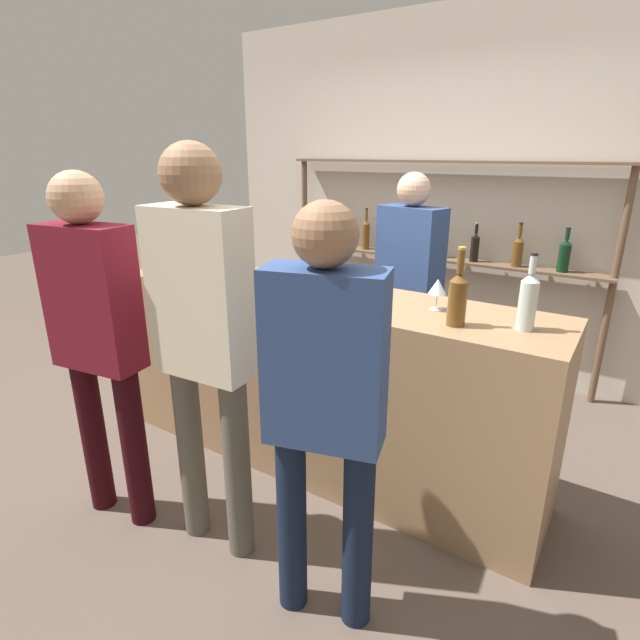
{
  "coord_description": "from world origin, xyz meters",
  "views": [
    {
      "loc": [
        1.41,
        -2.16,
        1.77
      ],
      "look_at": [
        0.0,
        0.0,
        0.89
      ],
      "focal_mm": 28.0,
      "sensor_mm": 36.0,
      "label": 1
    }
  ],
  "objects_px": {
    "ice_bucket": "(211,251)",
    "customer_left": "(96,328)",
    "counter_bottle_1": "(205,255)",
    "counter_bottle_3": "(192,241)",
    "counter_bottle_0": "(528,300)",
    "wine_glass": "(438,287)",
    "customer_right": "(325,396)",
    "server_behind_counter": "(409,277)",
    "counter_bottle_2": "(458,297)",
    "customer_center": "(203,327)"
  },
  "relations": [
    {
      "from": "counter_bottle_2",
      "to": "customer_center",
      "type": "distance_m",
      "value": 1.08
    },
    {
      "from": "counter_bottle_1",
      "to": "counter_bottle_2",
      "type": "distance_m",
      "value": 1.51
    },
    {
      "from": "customer_left",
      "to": "customer_right",
      "type": "relative_size",
      "value": 1.04
    },
    {
      "from": "wine_glass",
      "to": "ice_bucket",
      "type": "xyz_separation_m",
      "value": [
        -1.53,
        0.06,
        -0.0
      ]
    },
    {
      "from": "counter_bottle_3",
      "to": "customer_center",
      "type": "xyz_separation_m",
      "value": [
        1.1,
        -0.99,
        -0.1
      ]
    },
    {
      "from": "counter_bottle_2",
      "to": "server_behind_counter",
      "type": "xyz_separation_m",
      "value": [
        -0.66,
        1.03,
        -0.21
      ]
    },
    {
      "from": "customer_left",
      "to": "customer_right",
      "type": "xyz_separation_m",
      "value": [
        1.18,
        0.08,
        -0.04
      ]
    },
    {
      "from": "counter_bottle_2",
      "to": "counter_bottle_1",
      "type": "bearing_deg",
      "value": 179.87
    },
    {
      "from": "counter_bottle_0",
      "to": "counter_bottle_3",
      "type": "height_order",
      "value": "counter_bottle_3"
    },
    {
      "from": "customer_center",
      "to": "customer_left",
      "type": "bearing_deg",
      "value": 99.02
    },
    {
      "from": "counter_bottle_0",
      "to": "server_behind_counter",
      "type": "bearing_deg",
      "value": 135.05
    },
    {
      "from": "counter_bottle_3",
      "to": "customer_right",
      "type": "bearing_deg",
      "value": -30.95
    },
    {
      "from": "ice_bucket",
      "to": "counter_bottle_1",
      "type": "bearing_deg",
      "value": -52.1
    },
    {
      "from": "counter_bottle_0",
      "to": "customer_right",
      "type": "relative_size",
      "value": 0.2
    },
    {
      "from": "ice_bucket",
      "to": "server_behind_counter",
      "type": "height_order",
      "value": "server_behind_counter"
    },
    {
      "from": "ice_bucket",
      "to": "counter_bottle_0",
      "type": "bearing_deg",
      "value": -3.56
    },
    {
      "from": "counter_bottle_0",
      "to": "counter_bottle_2",
      "type": "distance_m",
      "value": 0.28
    },
    {
      "from": "counter_bottle_3",
      "to": "customer_left",
      "type": "height_order",
      "value": "customer_left"
    },
    {
      "from": "counter_bottle_2",
      "to": "server_behind_counter",
      "type": "relative_size",
      "value": 0.21
    },
    {
      "from": "counter_bottle_1",
      "to": "customer_right",
      "type": "bearing_deg",
      "value": -29.56
    },
    {
      "from": "customer_left",
      "to": "customer_right",
      "type": "distance_m",
      "value": 1.18
    },
    {
      "from": "wine_glass",
      "to": "server_behind_counter",
      "type": "xyz_separation_m",
      "value": [
        -0.51,
        0.86,
        -0.2
      ]
    },
    {
      "from": "server_behind_counter",
      "to": "customer_right",
      "type": "distance_m",
      "value": 1.82
    },
    {
      "from": "wine_glass",
      "to": "counter_bottle_3",
      "type": "bearing_deg",
      "value": 175.66
    },
    {
      "from": "counter_bottle_1",
      "to": "wine_glass",
      "type": "relative_size",
      "value": 2.38
    },
    {
      "from": "server_behind_counter",
      "to": "customer_right",
      "type": "bearing_deg",
      "value": 28.98
    },
    {
      "from": "counter_bottle_2",
      "to": "customer_left",
      "type": "relative_size",
      "value": 0.2
    },
    {
      "from": "counter_bottle_0",
      "to": "wine_glass",
      "type": "distance_m",
      "value": 0.42
    },
    {
      "from": "wine_glass",
      "to": "counter_bottle_0",
      "type": "bearing_deg",
      "value": -8.43
    },
    {
      "from": "server_behind_counter",
      "to": "customer_left",
      "type": "xyz_separation_m",
      "value": [
        -0.73,
        -1.84,
        0.04
      ]
    },
    {
      "from": "counter_bottle_1",
      "to": "customer_right",
      "type": "relative_size",
      "value": 0.22
    },
    {
      "from": "ice_bucket",
      "to": "wine_glass",
      "type": "bearing_deg",
      "value": -2.23
    },
    {
      "from": "customer_right",
      "to": "server_behind_counter",
      "type": "bearing_deg",
      "value": -1.3
    },
    {
      "from": "counter_bottle_3",
      "to": "customer_center",
      "type": "relative_size",
      "value": 0.19
    },
    {
      "from": "counter_bottle_3",
      "to": "ice_bucket",
      "type": "relative_size",
      "value": 1.59
    },
    {
      "from": "counter_bottle_1",
      "to": "customer_left",
      "type": "distance_m",
      "value": 0.84
    },
    {
      "from": "counter_bottle_0",
      "to": "ice_bucket",
      "type": "relative_size",
      "value": 1.5
    },
    {
      "from": "counter_bottle_1",
      "to": "counter_bottle_3",
      "type": "xyz_separation_m",
      "value": [
        -0.43,
        0.3,
        -0.0
      ]
    },
    {
      "from": "customer_right",
      "to": "counter_bottle_0",
      "type": "bearing_deg",
      "value": -44.93
    },
    {
      "from": "counter_bottle_3",
      "to": "customer_left",
      "type": "xyz_separation_m",
      "value": [
        0.55,
        -1.11,
        -0.18
      ]
    },
    {
      "from": "counter_bottle_2",
      "to": "ice_bucket",
      "type": "bearing_deg",
      "value": 172.29
    },
    {
      "from": "counter_bottle_3",
      "to": "customer_center",
      "type": "distance_m",
      "value": 1.48
    },
    {
      "from": "counter_bottle_0",
      "to": "counter_bottle_3",
      "type": "bearing_deg",
      "value": 174.88
    },
    {
      "from": "customer_center",
      "to": "customer_left",
      "type": "xyz_separation_m",
      "value": [
        -0.55,
        -0.13,
        -0.08
      ]
    },
    {
      "from": "counter_bottle_2",
      "to": "counter_bottle_3",
      "type": "relative_size",
      "value": 0.98
    },
    {
      "from": "counter_bottle_0",
      "to": "ice_bucket",
      "type": "height_order",
      "value": "counter_bottle_0"
    },
    {
      "from": "wine_glass",
      "to": "customer_center",
      "type": "height_order",
      "value": "customer_center"
    },
    {
      "from": "ice_bucket",
      "to": "customer_left",
      "type": "relative_size",
      "value": 0.13
    },
    {
      "from": "wine_glass",
      "to": "customer_center",
      "type": "distance_m",
      "value": 1.09
    },
    {
      "from": "counter_bottle_0",
      "to": "wine_glass",
      "type": "height_order",
      "value": "counter_bottle_0"
    }
  ]
}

